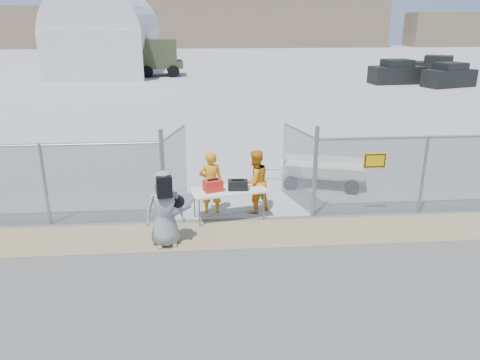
{
  "coord_description": "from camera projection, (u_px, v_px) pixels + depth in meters",
  "views": [
    {
      "loc": [
        -0.93,
        -9.59,
        5.16
      ],
      "look_at": [
        0.0,
        2.0,
        1.1
      ],
      "focal_mm": 35.0,
      "sensor_mm": 36.0,
      "label": 1
    }
  ],
  "objects": [
    {
      "name": "quonset_hangar",
      "position": [
        109.0,
        30.0,
        46.37
      ],
      "size": [
        9.0,
        18.0,
        8.0
      ],
      "primitive_type": null,
      "color": "silver",
      "rests_on": "ground"
    },
    {
      "name": "visitor",
      "position": [
        164.0,
        209.0,
        10.9
      ],
      "size": [
        1.01,
        0.76,
        1.86
      ],
      "primitive_type": "imported",
      "rotation": [
        0.0,
        0.0,
        0.2
      ],
      "color": "gray",
      "rests_on": "ground"
    },
    {
      "name": "security_worker_right",
      "position": [
        255.0,
        181.0,
        12.84
      ],
      "size": [
        1.09,
        1.02,
        1.78
      ],
      "primitive_type": "imported",
      "rotation": [
        0.0,
        0.0,
        3.66
      ],
      "color": "orange",
      "rests_on": "ground"
    },
    {
      "name": "utility_trailer",
      "position": [
        323.0,
        172.0,
        15.12
      ],
      "size": [
        3.77,
        2.67,
        0.83
      ],
      "primitive_type": null,
      "rotation": [
        0.0,
        0.0,
        -0.29
      ],
      "color": "white",
      "rests_on": "ground"
    },
    {
      "name": "black_duffel",
      "position": [
        238.0,
        185.0,
        12.35
      ],
      "size": [
        0.53,
        0.33,
        0.25
      ],
      "primitive_type": "cube",
      "rotation": [
        0.0,
        0.0,
        -0.04
      ],
      "color": "black",
      "rests_on": "folding_table"
    },
    {
      "name": "parked_vehicle_near",
      "position": [
        396.0,
        72.0,
        37.99
      ],
      "size": [
        4.34,
        2.28,
        1.89
      ],
      "primitive_type": null,
      "rotation": [
        0.0,
        0.0,
        0.1
      ],
      "color": "black",
      "rests_on": "ground"
    },
    {
      "name": "distant_hills",
      "position": [
        234.0,
        21.0,
        83.1
      ],
      "size": [
        140.0,
        6.0,
        9.0
      ],
      "primitive_type": null,
      "color": "#7F684F",
      "rests_on": "ground"
    },
    {
      "name": "tarmac_inside",
      "position": [
        210.0,
        68.0,
        50.32
      ],
      "size": [
        160.0,
        80.0,
        0.01
      ],
      "primitive_type": "cube",
      "color": "#A6A6A6",
      "rests_on": "ground"
    },
    {
      "name": "ground",
      "position": [
        247.0,
        253.0,
        10.79
      ],
      "size": [
        160.0,
        160.0,
        0.0
      ],
      "primitive_type": "plane",
      "color": "#585858"
    },
    {
      "name": "security_worker_left",
      "position": [
        211.0,
        183.0,
        12.75
      ],
      "size": [
        0.65,
        0.43,
        1.77
      ],
      "primitive_type": "imported",
      "rotation": [
        0.0,
        0.0,
        3.14
      ],
      "color": "orange",
      "rests_on": "ground"
    },
    {
      "name": "chain_link_fence",
      "position": [
        240.0,
        180.0,
        12.31
      ],
      "size": [
        40.0,
        0.2,
        2.2
      ],
      "primitive_type": null,
      "color": "gray",
      "rests_on": "ground"
    },
    {
      "name": "parked_vehicle_far",
      "position": [
        449.0,
        75.0,
        36.23
      ],
      "size": [
        4.38,
        2.96,
        1.81
      ],
      "primitive_type": null,
      "rotation": [
        0.0,
        0.0,
        0.31
      ],
      "color": "black",
      "rests_on": "ground"
    },
    {
      "name": "military_truck",
      "position": [
        144.0,
        58.0,
        42.55
      ],
      "size": [
        7.13,
        3.26,
        3.29
      ],
      "primitive_type": null,
      "rotation": [
        0.0,
        0.0,
        0.1
      ],
      "color": "#3B4226",
      "rests_on": "ground"
    },
    {
      "name": "dirt_strip",
      "position": [
        243.0,
        234.0,
        11.73
      ],
      "size": [
        44.0,
        1.6,
        0.01
      ],
      "primitive_type": "cube",
      "color": "#97845B",
      "rests_on": "ground"
    },
    {
      "name": "folding_table",
      "position": [
        229.0,
        204.0,
        12.53
      ],
      "size": [
        2.1,
        1.21,
        0.84
      ],
      "primitive_type": null,
      "rotation": [
        0.0,
        0.0,
        0.21
      ],
      "color": "white",
      "rests_on": "ground"
    },
    {
      "name": "orange_bag",
      "position": [
        213.0,
        186.0,
        12.24
      ],
      "size": [
        0.55,
        0.46,
        0.3
      ],
      "primitive_type": "cube",
      "rotation": [
        0.0,
        0.0,
        0.34
      ],
      "color": "red",
      "rests_on": "folding_table"
    },
    {
      "name": "parked_vehicle_mid",
      "position": [
        438.0,
        68.0,
        40.7
      ],
      "size": [
        4.76,
        3.87,
        1.97
      ],
      "primitive_type": null,
      "rotation": [
        0.0,
        0.0,
        -0.52
      ],
      "color": "black",
      "rests_on": "ground"
    }
  ]
}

